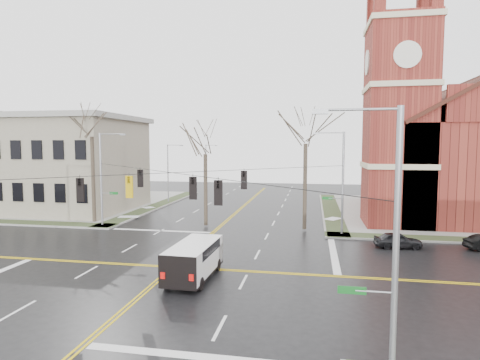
% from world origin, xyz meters
% --- Properties ---
extents(ground, '(120.00, 120.00, 0.00)m').
position_xyz_m(ground, '(0.00, 0.00, 0.00)').
color(ground, black).
rests_on(ground, ground).
extents(sidewalks, '(80.00, 80.00, 0.17)m').
position_xyz_m(sidewalks, '(0.00, 0.00, 0.08)').
color(sidewalks, gray).
rests_on(sidewalks, ground).
extents(road_markings, '(100.00, 100.00, 0.01)m').
position_xyz_m(road_markings, '(0.00, 0.00, 0.01)').
color(road_markings, gold).
rests_on(road_markings, ground).
extents(church, '(24.28, 27.48, 27.50)m').
position_xyz_m(church, '(24.76, 24.78, 8.43)').
color(church, maroon).
rests_on(church, ground).
extents(civic_building_a, '(18.00, 14.00, 11.00)m').
position_xyz_m(civic_building_a, '(-22.00, 20.00, 5.50)').
color(civic_building_a, gray).
rests_on(civic_building_a, ground).
extents(signal_pole_ne, '(2.75, 0.22, 9.00)m').
position_xyz_m(signal_pole_ne, '(11.32, 11.50, 4.95)').
color(signal_pole_ne, gray).
rests_on(signal_pole_ne, ground).
extents(signal_pole_nw, '(2.75, 0.22, 9.00)m').
position_xyz_m(signal_pole_nw, '(-11.32, 11.50, 4.95)').
color(signal_pole_nw, gray).
rests_on(signal_pole_nw, ground).
extents(signal_pole_se, '(2.75, 0.22, 9.00)m').
position_xyz_m(signal_pole_se, '(11.32, -11.50, 4.95)').
color(signal_pole_se, gray).
rests_on(signal_pole_se, ground).
extents(span_wires, '(23.02, 23.02, 0.03)m').
position_xyz_m(span_wires, '(0.00, 0.00, 6.20)').
color(span_wires, black).
rests_on(span_wires, ground).
extents(traffic_signals, '(8.21, 8.26, 1.30)m').
position_xyz_m(traffic_signals, '(-0.00, -0.67, 5.45)').
color(traffic_signals, black).
rests_on(traffic_signals, ground).
extents(streetlight_north_a, '(2.30, 0.20, 8.00)m').
position_xyz_m(streetlight_north_a, '(-10.65, 28.00, 4.47)').
color(streetlight_north_a, gray).
rests_on(streetlight_north_a, ground).
extents(streetlight_north_b, '(2.30, 0.20, 8.00)m').
position_xyz_m(streetlight_north_b, '(-10.65, 48.00, 4.47)').
color(streetlight_north_b, gray).
rests_on(streetlight_north_b, ground).
extents(cargo_van, '(2.34, 5.63, 2.11)m').
position_xyz_m(cargo_van, '(2.01, -1.73, 1.25)').
color(cargo_van, white).
rests_on(cargo_van, ground).
extents(parked_car_a, '(3.66, 1.71, 1.21)m').
position_xyz_m(parked_car_a, '(15.48, 7.87, 0.61)').
color(parked_car_a, black).
rests_on(parked_car_a, ground).
extents(tree_nw_far, '(4.00, 4.00, 13.02)m').
position_xyz_m(tree_nw_far, '(-13.16, 12.88, 9.40)').
color(tree_nw_far, '#3C3026').
rests_on(tree_nw_far, ground).
extents(tree_nw_near, '(4.00, 4.00, 10.44)m').
position_xyz_m(tree_nw_near, '(-1.37, 13.12, 7.57)').
color(tree_nw_near, '#3C3026').
rests_on(tree_nw_near, ground).
extents(tree_ne, '(4.00, 4.00, 11.96)m').
position_xyz_m(tree_ne, '(8.20, 12.99, 8.65)').
color(tree_ne, '#3C3026').
rests_on(tree_ne, ground).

